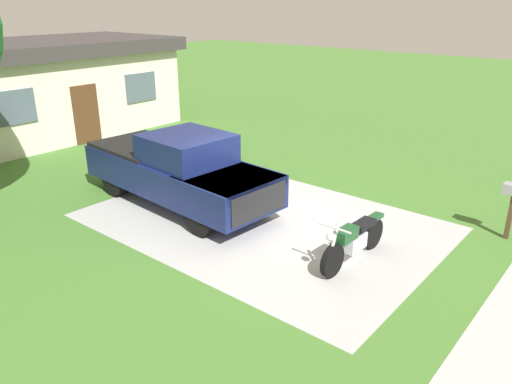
{
  "coord_description": "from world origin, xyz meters",
  "views": [
    {
      "loc": [
        -8.31,
        -6.68,
        4.94
      ],
      "look_at": [
        -0.38,
        -0.12,
        0.9
      ],
      "focal_mm": 34.59,
      "sensor_mm": 36.0,
      "label": 1
    }
  ],
  "objects": [
    {
      "name": "ground_plane",
      "position": [
        0.0,
        0.0,
        0.0
      ],
      "size": [
        80.0,
        80.0,
        0.0
      ],
      "primitive_type": "plane",
      "color": "#42702C"
    },
    {
      "name": "driveway_pad",
      "position": [
        0.0,
        0.0,
        0.0
      ],
      "size": [
        5.63,
        7.99,
        0.01
      ],
      "primitive_type": "cube",
      "color": "#A7A7A7",
      "rests_on": "ground"
    },
    {
      "name": "motorcycle",
      "position": [
        -0.32,
        -2.59,
        0.47
      ],
      "size": [
        2.21,
        0.7,
        1.09
      ],
      "color": "black",
      "rests_on": "ground"
    },
    {
      "name": "pickup_truck",
      "position": [
        -0.47,
        2.41,
        0.95
      ],
      "size": [
        2.37,
        5.74,
        1.9
      ],
      "color": "black",
      "rests_on": "ground"
    },
    {
      "name": "neighbor_house",
      "position": [
        1.34,
        11.8,
        1.79
      ],
      "size": [
        9.6,
        5.6,
        3.5
      ],
      "color": "beige",
      "rests_on": "ground"
    }
  ]
}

